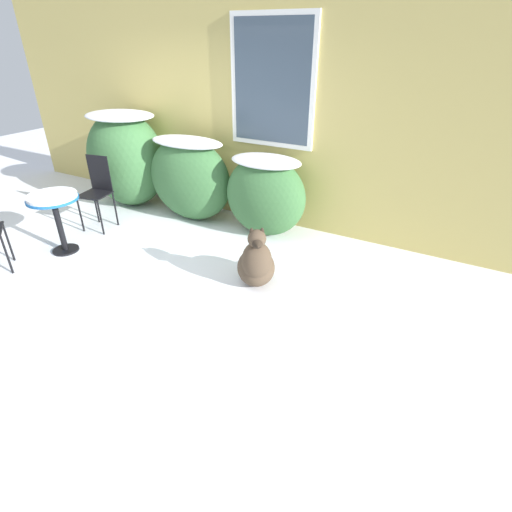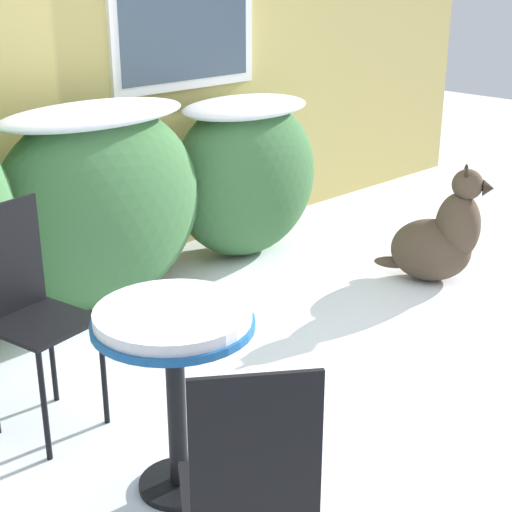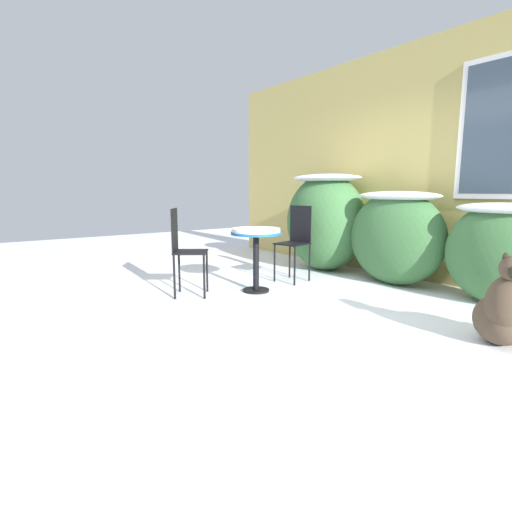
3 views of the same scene
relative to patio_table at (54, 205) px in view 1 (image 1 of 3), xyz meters
name	(u,v)px [view 1 (image 1 of 3)]	position (x,y,z in m)	size (l,w,h in m)	color
ground_plane	(117,271)	(0.94, -0.05, -0.62)	(16.00, 16.00, 0.00)	white
house_wall	(221,104)	(0.99, 2.15, 0.94)	(8.00, 0.10, 3.07)	tan
shrub_left	(126,157)	(-0.43, 1.61, 0.13)	(1.29, 0.99, 1.42)	#386638
shrub_middle	(190,177)	(0.76, 1.62, 0.01)	(1.31, 0.67, 1.18)	#386638
shrub_right	(265,194)	(1.95, 1.69, -0.05)	(1.11, 0.73, 1.06)	#386638
patio_table	(54,205)	(0.00, 0.00, 0.00)	(0.59, 0.59, 0.75)	black
patio_chair_near_table	(97,189)	(-0.15, 0.77, -0.06)	(0.42, 0.42, 0.99)	black
dog	(256,264)	(2.49, 0.49, -0.35)	(0.61, 0.65, 0.74)	#4C3D2D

